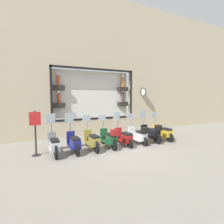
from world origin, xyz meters
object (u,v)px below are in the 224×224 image
scooter_red_3 (124,137)px  scooter_silver_7 (54,145)px  scooter_black_1 (152,133)px  scooter_white_2 (139,135)px  shop_sign_post (35,131)px  scooter_olive_5 (92,140)px  scooter_green_4 (109,138)px  scooter_yellow_0 (163,133)px  scooter_navy_6 (74,143)px

scooter_red_3 → scooter_silver_7: bearing=89.8°
scooter_black_1 → scooter_white_2: (-0.02, 0.86, -0.03)m
shop_sign_post → scooter_olive_5: bearing=-96.6°
scooter_black_1 → shop_sign_post: bearing=86.8°
scooter_black_1 → shop_sign_post: size_ratio=0.96×
scooter_white_2 → scooter_olive_5: size_ratio=0.99×
scooter_silver_7 → shop_sign_post: shop_sign_post is taller
scooter_white_2 → scooter_green_4: scooter_green_4 is taller
scooter_black_1 → scooter_green_4: scooter_black_1 is taller
scooter_green_4 → scooter_black_1: bearing=-89.8°
scooter_red_3 → shop_sign_post: bearing=86.1°
scooter_green_4 → shop_sign_post: (0.34, 3.25, 0.56)m
scooter_red_3 → scooter_black_1: bearing=-91.7°
scooter_red_3 → scooter_green_4: 0.86m
scooter_yellow_0 → shop_sign_post: shop_sign_post is taller
scooter_red_3 → scooter_navy_6: (0.01, 2.57, 0.02)m
scooter_navy_6 → scooter_silver_7: (0.00, 0.86, 0.01)m
scooter_white_2 → scooter_green_4: bearing=89.6°
scooter_olive_5 → scooter_navy_6: bearing=89.9°
scooter_black_1 → scooter_olive_5: bearing=89.1°
scooter_olive_5 → scooter_silver_7: scooter_silver_7 is taller
scooter_navy_6 → shop_sign_post: 1.67m
scooter_red_3 → scooter_olive_5: bearing=89.9°
scooter_white_2 → scooter_silver_7: (0.08, 4.28, -0.00)m
scooter_red_3 → scooter_silver_7: size_ratio=0.99×
scooter_olive_5 → shop_sign_post: bearing=83.4°
scooter_red_3 → scooter_silver_7: scooter_silver_7 is taller
scooter_green_4 → scooter_olive_5: scooter_olive_5 is taller
scooter_yellow_0 → scooter_red_3: 2.57m
scooter_yellow_0 → scooter_green_4: 3.43m
scooter_green_4 → shop_sign_post: bearing=84.1°
scooter_navy_6 → shop_sign_post: shop_sign_post is taller
scooter_black_1 → scooter_navy_6: 4.28m
scooter_navy_6 → scooter_black_1: bearing=-90.7°
scooter_black_1 → scooter_red_3: (0.05, 1.71, -0.07)m
scooter_green_4 → scooter_silver_7: size_ratio=1.00×
scooter_yellow_0 → scooter_olive_5: (0.01, 4.28, 0.02)m
scooter_yellow_0 → scooter_navy_6: bearing=89.9°
scooter_olive_5 → shop_sign_post: 2.48m
scooter_navy_6 → shop_sign_post: size_ratio=0.95×
scooter_olive_5 → scooter_red_3: bearing=-90.1°
scooter_yellow_0 → scooter_white_2: scooter_yellow_0 is taller
scooter_white_2 → scooter_black_1: bearing=-88.7°
scooter_white_2 → scooter_navy_6: (0.08, 3.42, -0.01)m
scooter_white_2 → scooter_green_4: 1.71m
scooter_white_2 → scooter_green_4: (0.01, 1.71, 0.02)m
scooter_green_4 → scooter_navy_6: bearing=87.9°
scooter_olive_5 → shop_sign_post: size_ratio=0.95×
scooter_yellow_0 → scooter_green_4: scooter_green_4 is taller
scooter_yellow_0 → scooter_navy_6: size_ratio=1.00×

